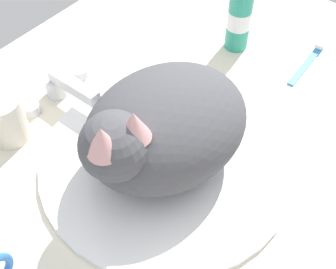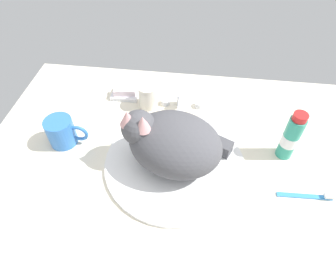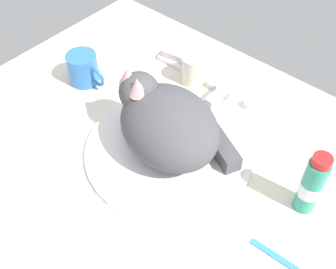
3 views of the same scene
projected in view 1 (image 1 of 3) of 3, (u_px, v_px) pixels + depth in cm
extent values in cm
cube|color=silver|center=(167.00, 168.00, 69.32)|extent=(110.00, 82.50, 3.00)
cylinder|color=white|center=(167.00, 160.00, 67.79)|extent=(37.84, 37.84, 1.04)
cylinder|color=silver|center=(56.00, 86.00, 76.34)|extent=(3.60, 3.60, 3.67)
cube|color=silver|center=(74.00, 86.00, 72.19)|extent=(2.00, 9.94, 2.00)
cylinder|color=silver|center=(31.00, 109.00, 74.18)|extent=(2.80, 2.80, 1.80)
cylinder|color=silver|center=(80.00, 73.00, 79.92)|extent=(2.80, 2.80, 1.80)
ellipsoid|color=#4C4C51|center=(166.00, 126.00, 61.97)|extent=(27.99, 24.42, 14.29)
sphere|color=#4C4C51|center=(115.00, 146.00, 54.60)|extent=(10.85, 10.85, 8.98)
ellipsoid|color=white|center=(128.00, 150.00, 56.95)|extent=(6.84, 6.18, 4.94)
cone|color=#DB9E9E|center=(134.00, 125.00, 51.71)|extent=(4.88, 4.88, 4.04)
cone|color=#DB9E9E|center=(104.00, 142.00, 50.09)|extent=(4.88, 4.88, 4.04)
cube|color=#4C4C51|center=(166.00, 97.00, 73.07)|extent=(14.38, 9.56, 3.76)
ellipsoid|color=white|center=(108.00, 127.00, 69.08)|extent=(6.29, 4.82, 3.38)
cylinder|color=silver|center=(6.00, 120.00, 68.64)|extent=(6.06, 6.06, 7.70)
cylinder|color=teal|center=(240.00, 16.00, 81.06)|extent=(4.29, 4.29, 13.60)
cylinder|color=white|center=(239.00, 19.00, 81.58)|extent=(4.38, 4.38, 3.40)
cube|color=#388CD8|center=(307.00, 63.00, 82.33)|extent=(13.54, 1.74, 0.80)
cube|color=white|center=(320.00, 44.00, 84.70)|extent=(2.26, 1.53, 0.80)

